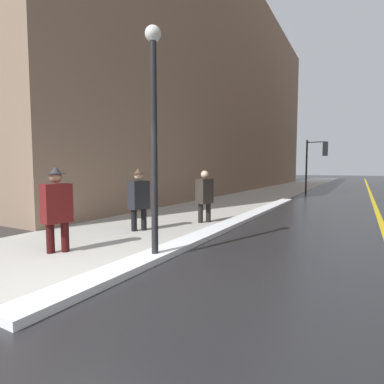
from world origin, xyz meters
TOP-DOWN VIEW (x-y plane):
  - ground_plane at (0.00, 0.00)m, footprint 160.00×160.00m
  - sidewalk_slab at (-2.00, 15.00)m, footprint 4.00×80.00m
  - road_centre_stripe at (4.00, 15.00)m, footprint 0.16×80.00m
  - snow_bank_curb at (0.15, 5.91)m, footprint 0.51×14.02m
  - building_facade_left at (-7.00, 20.00)m, footprint 6.00×36.00m
  - lamp_post at (0.18, 1.59)m, footprint 0.28×0.28m
  - traffic_light_near at (0.96, 18.16)m, footprint 1.31×0.32m
  - pedestrian_in_glasses at (-1.73, 1.00)m, footprint 0.40×0.57m
  - pedestrian_in_fedora at (-1.68, 3.41)m, footprint 0.40×0.56m
  - pedestrian_trailing at (-0.73, 5.36)m, footprint 0.40×0.57m

SIDE VIEW (x-z plane):
  - ground_plane at x=0.00m, z-range 0.00..0.00m
  - road_centre_stripe at x=4.00m, z-range 0.00..0.00m
  - sidewalk_slab at x=-2.00m, z-range 0.00..0.01m
  - snow_bank_curb at x=0.15m, z-range 0.00..0.12m
  - pedestrian_trailing at x=-0.73m, z-range 0.09..1.68m
  - pedestrian_in_fedora at x=-1.68m, z-range 0.08..1.75m
  - pedestrian_in_glasses at x=-1.73m, z-range 0.08..1.78m
  - lamp_post at x=0.18m, z-range 0.46..4.57m
  - traffic_light_near at x=0.96m, z-range 0.78..4.30m
  - building_facade_left at x=-7.00m, z-range 0.00..15.55m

